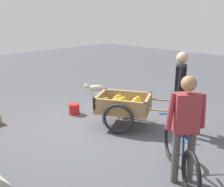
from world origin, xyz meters
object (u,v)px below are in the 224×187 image
Objects in this scene: vendor_person at (180,85)px; cyclist_person at (186,121)px; plastic_bucket at (74,109)px; dog at (95,88)px; fruit_cart at (124,107)px; bicycle at (180,154)px.

vendor_person is 1.04× the size of cyclist_person.
plastic_bucket is (2.35, 0.85, -0.86)m from vendor_person.
fruit_cart is at bearing 153.94° from dog.
bicycle is 0.61m from cyclist_person.
dog is 1.48m from plastic_bucket.
cyclist_person is 6.05× the size of plastic_bucket.
cyclist_person reaches higher than plastic_bucket.
vendor_person is at bearing -160.15° from plastic_bucket.
dog is 2.02× the size of plastic_bucket.
vendor_person is 1.79m from cyclist_person.
bicycle is 4.34m from dog.
bicycle is 0.81× the size of cyclist_person.
vendor_person reaches higher than bicycle.
plastic_bucket is at bearing 19.85° from vendor_person.
fruit_cart is 1.42× the size of bicycle.
bicycle is 3.28m from plastic_bucket.
cyclist_person is 3.50m from plastic_bucket.
vendor_person is at bearing -56.37° from cyclist_person.
fruit_cart is 1.15× the size of cyclist_person.
fruit_cart is 2.07m from bicycle.
fruit_cart reaches higher than plastic_bucket.
cyclist_person reaches higher than fruit_cart.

